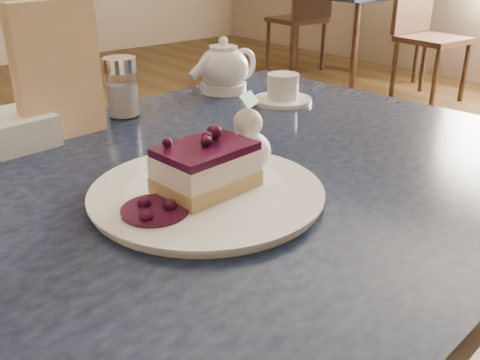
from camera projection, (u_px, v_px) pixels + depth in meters
main_table at (185, 237)px, 0.79m from camera, size 1.33×0.95×0.79m
dessert_plate at (207, 193)px, 0.72m from camera, size 0.31×0.31×0.01m
cheesecake_slice at (206, 168)px, 0.70m from camera, size 0.13×0.10×0.06m
whipped_cream at (248, 150)px, 0.77m from camera, size 0.07×0.07×0.06m
berry_sauce at (155, 210)px, 0.65m from camera, size 0.08×0.08×0.01m
tea_set at (235, 74)px, 1.19m from camera, size 0.22×0.27×0.11m
menu_card at (58, 71)px, 0.90m from camera, size 0.15×0.04×0.23m
sugar_shaker at (122, 87)px, 1.03m from camera, size 0.06×0.06×0.12m
napkin_stack at (9, 131)px, 0.89m from camera, size 0.14×0.14×0.05m
bg_table_far_right at (353, 75)px, 4.53m from camera, size 1.05×1.82×1.21m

